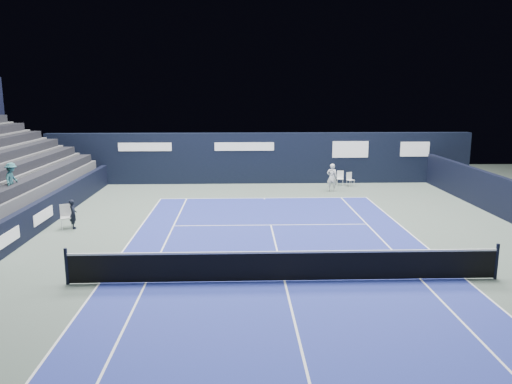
% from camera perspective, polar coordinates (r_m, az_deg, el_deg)
% --- Properties ---
extents(ground, '(48.00, 48.00, 0.00)m').
position_cam_1_polar(ground, '(17.02, 2.66, -7.69)').
color(ground, '#4C5B51').
rests_on(ground, ground).
extents(court_surface, '(10.97, 23.77, 0.01)m').
position_cam_1_polar(court_surface, '(15.15, 3.28, -10.14)').
color(court_surface, navy).
rests_on(court_surface, ground).
extents(folding_chair_back_a, '(0.46, 0.45, 0.88)m').
position_cam_1_polar(folding_chair_back_a, '(30.57, 9.60, 1.69)').
color(folding_chair_back_a, silver).
rests_on(folding_chair_back_a, ground).
extents(folding_chair_back_b, '(0.48, 0.47, 0.84)m').
position_cam_1_polar(folding_chair_back_b, '(30.36, 10.68, 1.55)').
color(folding_chair_back_b, silver).
rests_on(folding_chair_back_b, ground).
extents(line_judge_chair, '(0.56, 0.55, 1.00)m').
position_cam_1_polar(line_judge_chair, '(22.09, -20.90, -2.44)').
color(line_judge_chair, silver).
rests_on(line_judge_chair, ground).
extents(line_judge, '(0.45, 0.53, 1.23)m').
position_cam_1_polar(line_judge, '(21.89, -20.17, -2.38)').
color(line_judge, black).
rests_on(line_judge, ground).
extents(court_markings, '(11.03, 23.83, 0.00)m').
position_cam_1_polar(court_markings, '(15.15, 3.28, -10.12)').
color(court_markings, white).
rests_on(court_markings, court_surface).
extents(tennis_net, '(12.90, 0.10, 1.10)m').
position_cam_1_polar(tennis_net, '(14.97, 3.31, -8.34)').
color(tennis_net, black).
rests_on(tennis_net, ground).
extents(back_sponsor_wall, '(26.00, 0.63, 3.10)m').
position_cam_1_polar(back_sponsor_wall, '(30.82, 0.53, 3.91)').
color(back_sponsor_wall, black).
rests_on(back_sponsor_wall, ground).
extents(side_barrier_left, '(0.33, 22.00, 1.20)m').
position_cam_1_polar(side_barrier_left, '(22.16, -23.55, -2.51)').
color(side_barrier_left, black).
rests_on(side_barrier_left, ground).
extents(tennis_player, '(0.65, 0.86, 1.59)m').
position_cam_1_polar(tennis_player, '(28.62, 8.67, 1.66)').
color(tennis_player, silver).
rests_on(tennis_player, ground).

